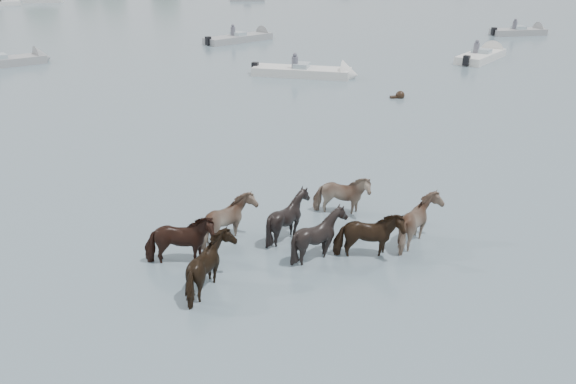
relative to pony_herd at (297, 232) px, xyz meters
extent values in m
plane|color=#4D6370|center=(1.86, -0.11, -0.51)|extent=(400.00, 400.00, 0.00)
imported|color=black|center=(-2.79, 0.03, 0.01)|extent=(1.71, 0.89, 1.39)
imported|color=#7E6555|center=(-1.53, 0.84, -0.02)|extent=(1.65, 1.73, 1.35)
imported|color=black|center=(-0.06, 0.68, 0.01)|extent=(1.38, 1.25, 1.40)
imported|color=gray|center=(1.67, 1.73, -0.02)|extent=(1.73, 1.21, 1.34)
imported|color=black|center=(-2.18, -1.29, 0.00)|extent=(1.26, 1.45, 1.38)
imported|color=black|center=(0.43, -0.44, 0.01)|extent=(1.60, 1.52, 1.41)
imported|color=black|center=(1.54, -0.69, -0.01)|extent=(1.70, 0.98, 1.35)
imported|color=#8F7261|center=(3.03, -0.39, 0.01)|extent=(1.60, 1.72, 1.41)
sphere|color=black|center=(8.51, 13.50, -0.39)|extent=(0.44, 0.44, 0.44)
cube|color=black|center=(8.26, 13.50, -0.49)|extent=(0.50, 0.22, 0.18)
cube|color=gray|center=(-12.20, 26.40, -0.31)|extent=(5.36, 3.58, 0.55)
cone|color=gray|center=(-9.86, 27.46, -0.31)|extent=(1.48, 1.83, 1.60)
cube|color=silver|center=(5.08, 19.44, -0.31)|extent=(5.62, 3.90, 0.55)
cone|color=silver|center=(7.54, 18.21, -0.31)|extent=(1.52, 1.83, 1.60)
cube|color=#99ADB7|center=(5.08, 19.44, 0.04)|extent=(1.22, 1.36, 0.35)
cube|color=black|center=(2.63, 20.68, -0.16)|extent=(0.47, 0.47, 0.60)
cylinder|color=#595966|center=(4.68, 19.44, 0.24)|extent=(0.36, 0.36, 0.70)
sphere|color=#595966|center=(4.68, 19.44, 0.69)|extent=(0.24, 0.24, 0.24)
cube|color=gray|center=(3.46, 32.67, -0.31)|extent=(5.68, 4.16, 0.55)
cone|color=gray|center=(5.91, 34.06, -0.31)|extent=(1.57, 1.84, 1.60)
cube|color=#99ADB7|center=(3.46, 32.67, 0.04)|extent=(1.25, 1.37, 0.35)
cube|color=black|center=(1.01, 31.29, -0.16)|extent=(0.48, 0.48, 0.60)
cylinder|color=#595966|center=(3.06, 32.67, 0.24)|extent=(0.36, 0.36, 0.70)
sphere|color=#595966|center=(3.06, 32.67, 0.69)|extent=(0.24, 0.24, 0.24)
cube|color=silver|center=(17.53, 21.51, -0.31)|extent=(4.89, 4.43, 0.55)
cone|color=silver|center=(19.47, 23.11, -0.31)|extent=(1.71, 1.81, 1.60)
cube|color=#99ADB7|center=(17.53, 21.51, 0.04)|extent=(1.33, 1.37, 0.35)
cube|color=black|center=(15.60, 19.91, -0.16)|extent=(0.49, 0.49, 0.60)
cylinder|color=#595966|center=(17.13, 21.51, 0.24)|extent=(0.36, 0.36, 0.70)
sphere|color=#595966|center=(17.13, 21.51, 0.69)|extent=(0.24, 0.24, 0.24)
cube|color=gray|center=(26.51, 31.02, -0.31)|extent=(4.45, 1.71, 0.55)
cone|color=gray|center=(28.72, 30.96, -0.31)|extent=(0.94, 1.62, 1.60)
cube|color=#99ADB7|center=(26.51, 31.02, 0.04)|extent=(0.83, 1.14, 0.35)
cube|color=black|center=(24.30, 31.07, -0.16)|extent=(0.36, 0.36, 0.60)
cylinder|color=#595966|center=(26.11, 31.02, 0.24)|extent=(0.36, 0.36, 0.70)
sphere|color=#595966|center=(26.11, 31.02, 0.69)|extent=(0.24, 0.24, 0.24)
cube|color=silver|center=(-16.25, 70.42, -0.29)|extent=(4.81, 1.97, 0.60)
camera|label=1|loc=(-2.97, -11.78, 6.33)|focal=35.52mm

